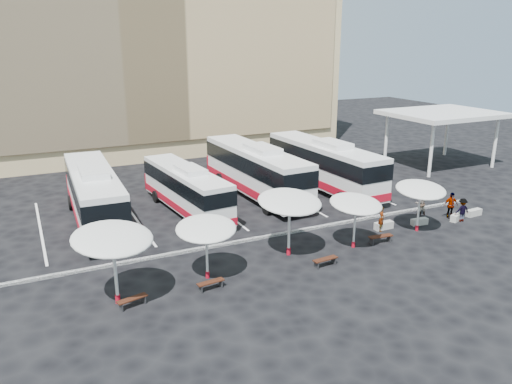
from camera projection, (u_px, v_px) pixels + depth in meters
name	position (u px, v px, depth m)	size (l,w,h in m)	color
ground	(263.00, 242.00, 30.14)	(120.00, 120.00, 0.00)	black
sandstone_building	(132.00, 31.00, 53.91)	(42.00, 18.25, 29.60)	tan
service_canopy	(443.00, 115.00, 47.25)	(10.00, 8.00, 5.20)	white
curb_divider	(259.00, 238.00, 30.55)	(34.00, 0.25, 0.15)	black
bay_lines	(215.00, 204.00, 37.03)	(24.15, 12.00, 0.01)	white
bus_0	(94.00, 194.00, 32.66)	(3.22, 12.65, 3.99)	white
bus_1	(186.00, 188.00, 35.00)	(3.31, 11.02, 3.44)	white
bus_2	(256.00, 169.00, 38.54)	(3.42, 13.15, 4.14)	white
bus_3	(324.00, 164.00, 40.32)	(3.43, 13.12, 4.13)	white
sunshade_0	(112.00, 239.00, 22.22)	(4.76, 4.79, 3.78)	white
sunshade_1	(206.00, 229.00, 24.81)	(3.76, 3.79, 3.18)	white
sunshade_2	(290.00, 202.00, 27.44)	(3.76, 3.81, 3.72)	white
sunshade_3	(356.00, 204.00, 28.58)	(3.23, 3.27, 3.16)	white
sunshade_4	(421.00, 190.00, 31.11)	(3.86, 3.89, 3.22)	white
wood_bench_0	(132.00, 300.00, 22.75)	(1.46, 0.70, 0.43)	black
wood_bench_1	(211.00, 283.00, 24.33)	(1.41, 0.52, 0.42)	black
wood_bench_2	(325.00, 260.00, 26.83)	(1.48, 0.51, 0.45)	black
wood_bench_3	(381.00, 237.00, 29.89)	(1.56, 0.56, 0.47)	black
conc_bench_0	(384.00, 225.00, 32.13)	(1.29, 0.43, 0.48)	#999993
conc_bench_1	(419.00, 222.00, 32.87)	(1.15, 0.38, 0.43)	#999993
conc_bench_2	(457.00, 217.00, 33.69)	(1.23, 0.41, 0.46)	#999993
conc_bench_3	(474.00, 213.00, 34.55)	(1.22, 0.41, 0.46)	#999993
passenger_0	(382.00, 219.00, 31.68)	(0.59, 0.39, 1.62)	black
passenger_1	(421.00, 203.00, 34.63)	(0.80, 0.62, 1.64)	black
passenger_2	(451.00, 205.00, 33.95)	(1.06, 0.44, 1.81)	black
passenger_3	(462.00, 210.00, 33.35)	(1.03, 0.59, 1.60)	black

